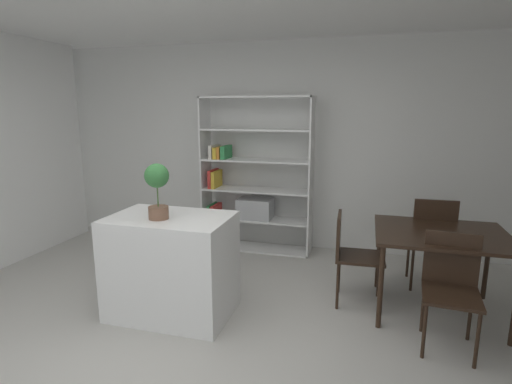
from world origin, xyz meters
TOP-DOWN VIEW (x-y plane):
  - ground_plane at (0.00, 0.00)m, footprint 9.34×9.34m
  - back_partition at (0.00, 2.69)m, footprint 6.79×0.06m
  - kitchen_island at (-0.32, 0.56)m, footprint 1.05×0.71m
  - potted_plant_on_island at (-0.37, 0.47)m, footprint 0.20×0.20m
  - open_bookshelf at (-0.11, 2.40)m, footprint 1.42×0.37m
  - dining_table at (1.98, 1.21)m, footprint 1.12×0.94m
  - dining_chair_island_side at (1.21, 1.20)m, footprint 0.46×0.43m
  - dining_chair_far at (1.98, 1.70)m, footprint 0.41×0.43m
  - dining_chair_near at (1.98, 0.71)m, footprint 0.45×0.48m

SIDE VIEW (x-z plane):
  - ground_plane at x=0.00m, z-range 0.00..0.00m
  - kitchen_island at x=-0.32m, z-range 0.00..0.90m
  - dining_chair_near at x=1.98m, z-range 0.08..0.96m
  - dining_chair_island_side at x=1.21m, z-range 0.09..0.95m
  - dining_chair_far at x=1.98m, z-range 0.09..1.05m
  - dining_table at x=1.98m, z-range 0.31..1.07m
  - open_bookshelf at x=-0.11m, z-range -0.10..1.87m
  - potted_plant_on_island at x=-0.37m, z-range 0.95..1.43m
  - back_partition at x=0.00m, z-range 0.00..2.67m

